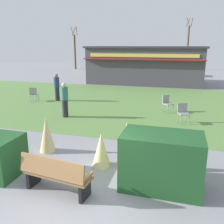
# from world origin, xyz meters

# --- Properties ---
(ground_plane) EXTENTS (80.00, 80.00, 0.00)m
(ground_plane) POSITION_xyz_m (0.00, 0.00, 0.00)
(ground_plane) COLOR gray
(lawn_patch) EXTENTS (36.00, 12.00, 0.01)m
(lawn_patch) POSITION_xyz_m (0.00, 9.97, 0.00)
(lawn_patch) COLOR #5B8442
(lawn_patch) RESTS_ON ground_plane
(park_bench) EXTENTS (1.75, 0.74, 0.95)m
(park_bench) POSITION_xyz_m (-0.48, 0.37, 0.48)
(park_bench) COLOR olive
(park_bench) RESTS_ON ground_plane
(hedge_right) EXTENTS (1.90, 1.10, 1.38)m
(hedge_right) POSITION_xyz_m (1.85, 1.31, 0.69)
(hedge_right) COLOR #1E4C23
(hedge_right) RESTS_ON ground_plane
(ornamental_grass_behind_left) EXTENTS (0.61, 0.61, 1.40)m
(ornamental_grass_behind_left) POSITION_xyz_m (0.84, 2.04, 0.70)
(ornamental_grass_behind_left) COLOR #D1BC7F
(ornamental_grass_behind_left) RESTS_ON ground_plane
(ornamental_grass_behind_right) EXTENTS (0.73, 0.73, 1.16)m
(ornamental_grass_behind_right) POSITION_xyz_m (1.33, 2.10, 0.58)
(ornamental_grass_behind_right) COLOR #D1BC7F
(ornamental_grass_behind_right) RESTS_ON ground_plane
(ornamental_grass_behind_center) EXTENTS (0.53, 0.53, 1.01)m
(ornamental_grass_behind_center) POSITION_xyz_m (0.12, 1.94, 0.51)
(ornamental_grass_behind_center) COLOR #D1BC7F
(ornamental_grass_behind_center) RESTS_ON ground_plane
(ornamental_grass_behind_far) EXTENTS (0.51, 0.51, 1.16)m
(ornamental_grass_behind_far) POSITION_xyz_m (-1.91, 2.43, 0.58)
(ornamental_grass_behind_far) COLOR #D1BC7F
(ornamental_grass_behind_far) RESTS_ON ground_plane
(food_kiosk) EXTENTS (10.23, 4.83, 3.29)m
(food_kiosk) POSITION_xyz_m (-1.03, 18.29, 1.66)
(food_kiosk) COLOR #47424C
(food_kiosk) RESTS_ON ground_plane
(cafe_chair_west) EXTENTS (0.53, 0.53, 0.89)m
(cafe_chair_west) POSITION_xyz_m (-6.53, 8.81, 0.53)
(cafe_chair_west) COLOR gray
(cafe_chair_west) RESTS_ON ground_plane
(cafe_chair_center) EXTENTS (0.62, 0.62, 0.89)m
(cafe_chair_center) POSITION_xyz_m (1.56, 8.51, 0.53)
(cafe_chair_center) COLOR gray
(cafe_chair_center) RESTS_ON ground_plane
(cafe_chair_north) EXTENTS (0.57, 0.57, 0.89)m
(cafe_chair_north) POSITION_xyz_m (2.36, 6.81, 0.53)
(cafe_chair_north) COLOR gray
(cafe_chair_north) RESTS_ON ground_plane
(person_strolling) EXTENTS (0.34, 0.34, 1.69)m
(person_strolling) POSITION_xyz_m (-5.25, 9.41, 0.86)
(person_strolling) COLOR #23232D
(person_strolling) RESTS_ON ground_plane
(person_standing) EXTENTS (0.34, 0.34, 1.69)m
(person_standing) POSITION_xyz_m (-3.14, 6.24, 0.86)
(person_standing) COLOR #23232D
(person_standing) RESTS_ON ground_plane
(parked_car_west_slot) EXTENTS (4.33, 2.31, 1.20)m
(parked_car_west_slot) POSITION_xyz_m (-3.88, 25.03, 0.64)
(parked_car_west_slot) COLOR black
(parked_car_west_slot) RESTS_ON ground_plane
(parked_car_center_slot) EXTENTS (4.33, 2.30, 1.20)m
(parked_car_center_slot) POSITION_xyz_m (1.58, 25.03, 0.64)
(parked_car_center_slot) COLOR #B7BABF
(parked_car_center_slot) RESTS_ON ground_plane
(tree_left_bg) EXTENTS (0.91, 0.96, 6.99)m
(tree_left_bg) POSITION_xyz_m (2.75, 32.82, 3.13)
(tree_left_bg) COLOR brown
(tree_left_bg) RESTS_ON ground_plane
(tree_right_bg) EXTENTS (0.91, 0.96, 5.89)m
(tree_right_bg) POSITION_xyz_m (-12.88, 29.34, 2.58)
(tree_right_bg) COLOR brown
(tree_right_bg) RESTS_ON ground_plane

